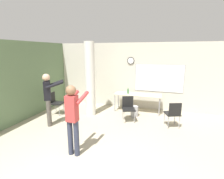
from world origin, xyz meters
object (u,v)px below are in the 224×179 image
(folding_table, at_px, (138,95))
(bottle_on_table, at_px, (128,91))
(chair_by_left_wall, at_px, (55,102))
(person_watching_back, at_px, (48,96))
(person_playing_front, at_px, (73,115))
(chair_table_front, at_px, (128,107))
(chair_mid_room, at_px, (173,113))

(folding_table, distance_m, bottle_on_table, 0.43)
(chair_by_left_wall, height_order, person_watching_back, person_watching_back)
(chair_by_left_wall, bearing_deg, person_playing_front, -46.61)
(chair_table_front, xyz_separation_m, person_watching_back, (-2.41, -1.19, 0.52))
(chair_table_front, relative_size, chair_by_left_wall, 1.00)
(person_playing_front, bearing_deg, chair_mid_room, 45.55)
(folding_table, bearing_deg, bottle_on_table, 179.09)
(folding_table, xyz_separation_m, chair_table_front, (-0.14, -1.07, -0.17))
(chair_by_left_wall, height_order, person_playing_front, person_playing_front)
(bottle_on_table, distance_m, chair_table_front, 1.16)
(person_playing_front, height_order, person_watching_back, person_watching_back)
(chair_by_left_wall, xyz_separation_m, chair_mid_room, (4.39, 0.09, 0.00))
(person_playing_front, bearing_deg, folding_table, 75.46)
(person_playing_front, distance_m, person_watching_back, 2.07)
(chair_by_left_wall, bearing_deg, chair_table_front, 4.35)
(person_watching_back, bearing_deg, chair_by_left_wall, 115.96)
(chair_by_left_wall, relative_size, person_watching_back, 0.50)
(folding_table, relative_size, person_playing_front, 1.11)
(bottle_on_table, xyz_separation_m, person_playing_front, (-0.51, -3.53, 0.18))
(folding_table, height_order, chair_mid_room, chair_mid_room)
(bottle_on_table, bearing_deg, person_playing_front, -98.26)
(bottle_on_table, distance_m, chair_mid_room, 2.16)
(chair_mid_room, height_order, person_playing_front, person_playing_front)
(chair_mid_room, bearing_deg, folding_table, 138.65)
(folding_table, xyz_separation_m, person_watching_back, (-2.55, -2.26, 0.34))
(person_playing_front, relative_size, person_watching_back, 0.98)
(bottle_on_table, height_order, chair_mid_room, bottle_on_table)
(chair_table_front, bearing_deg, folding_table, 82.45)
(bottle_on_table, relative_size, chair_table_front, 0.28)
(person_playing_front, bearing_deg, chair_by_left_wall, 133.39)
(folding_table, relative_size, chair_by_left_wall, 2.18)
(folding_table, bearing_deg, chair_mid_room, -41.35)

